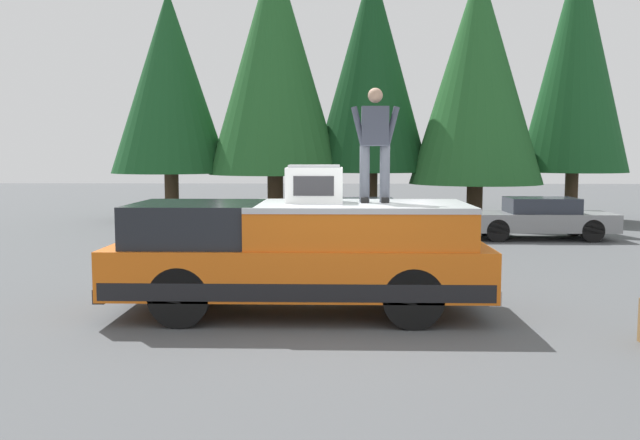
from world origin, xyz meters
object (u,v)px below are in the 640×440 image
at_px(pickup_truck, 299,255).
at_px(parked_car_maroon, 356,219).
at_px(parked_car_grey, 538,218).
at_px(compressor_unit, 314,184).
at_px(person_on_truck_bed, 375,142).

height_order(pickup_truck, parked_car_maroon, pickup_truck).
bearing_deg(parked_car_grey, compressor_unit, 146.05).
bearing_deg(pickup_truck, person_on_truck_bed, -82.11).
relative_size(person_on_truck_bed, parked_car_maroon, 0.41).
relative_size(pickup_truck, person_on_truck_bed, 3.28).
distance_m(pickup_truck, person_on_truck_bed, 2.02).
relative_size(compressor_unit, parked_car_grey, 0.20).
xyz_separation_m(parked_car_grey, parked_car_maroon, (-0.45, 5.11, 0.00)).
height_order(compressor_unit, person_on_truck_bed, person_on_truck_bed).
relative_size(parked_car_grey, parked_car_maroon, 1.00).
bearing_deg(parked_car_grey, person_on_truck_bed, 150.26).
distance_m(pickup_truck, parked_car_grey, 10.95).
relative_size(compressor_unit, parked_car_maroon, 0.20).
distance_m(compressor_unit, parked_car_grey, 10.78).
bearing_deg(parked_car_grey, pickup_truck, 145.59).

